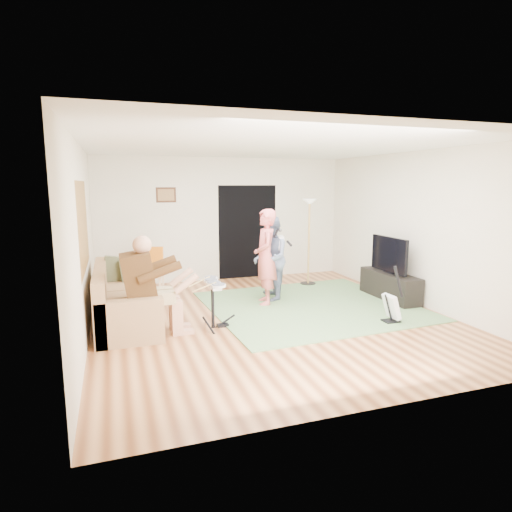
{
  "coord_description": "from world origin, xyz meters",
  "views": [
    {
      "loc": [
        -2.35,
        -6.23,
        2.14
      ],
      "look_at": [
        -0.15,
        0.3,
        0.97
      ],
      "focal_mm": 30.0,
      "sensor_mm": 36.0,
      "label": 1
    }
  ],
  "objects_px": {
    "drum_kit": "(213,307)",
    "torchiere_lamp": "(309,226)",
    "sofa": "(121,305)",
    "tv_cabinet": "(390,286)",
    "guitarist": "(270,258)",
    "singer": "(265,257)",
    "dining_chair": "(152,280)",
    "guitar_spare": "(392,306)",
    "television": "(389,254)"
  },
  "relations": [
    {
      "from": "sofa",
      "to": "torchiere_lamp",
      "type": "distance_m",
      "value": 4.24
    },
    {
      "from": "singer",
      "to": "guitar_spare",
      "type": "height_order",
      "value": "singer"
    },
    {
      "from": "guitar_spare",
      "to": "tv_cabinet",
      "type": "bearing_deg",
      "value": 55.55
    },
    {
      "from": "torchiere_lamp",
      "to": "tv_cabinet",
      "type": "height_order",
      "value": "torchiere_lamp"
    },
    {
      "from": "dining_chair",
      "to": "television",
      "type": "bearing_deg",
      "value": -4.48
    },
    {
      "from": "guitarist",
      "to": "dining_chair",
      "type": "relative_size",
      "value": 1.65
    },
    {
      "from": "guitar_spare",
      "to": "dining_chair",
      "type": "height_order",
      "value": "dining_chair"
    },
    {
      "from": "singer",
      "to": "television",
      "type": "relative_size",
      "value": 1.71
    },
    {
      "from": "guitar_spare",
      "to": "torchiere_lamp",
      "type": "bearing_deg",
      "value": 92.58
    },
    {
      "from": "singer",
      "to": "drum_kit",
      "type": "bearing_deg",
      "value": -38.34
    },
    {
      "from": "singer",
      "to": "tv_cabinet",
      "type": "xyz_separation_m",
      "value": [
        2.31,
        -0.44,
        -0.6
      ]
    },
    {
      "from": "drum_kit",
      "to": "singer",
      "type": "distance_m",
      "value": 1.62
    },
    {
      "from": "sofa",
      "to": "drum_kit",
      "type": "xyz_separation_m",
      "value": [
        1.3,
        -0.65,
        0.03
      ]
    },
    {
      "from": "guitarist",
      "to": "torchiere_lamp",
      "type": "bearing_deg",
      "value": 138.03
    },
    {
      "from": "singer",
      "to": "tv_cabinet",
      "type": "bearing_deg",
      "value": 91.44
    },
    {
      "from": "guitar_spare",
      "to": "dining_chair",
      "type": "relative_size",
      "value": 0.94
    },
    {
      "from": "drum_kit",
      "to": "singer",
      "type": "height_order",
      "value": "singer"
    },
    {
      "from": "guitar_spare",
      "to": "tv_cabinet",
      "type": "height_order",
      "value": "guitar_spare"
    },
    {
      "from": "torchiere_lamp",
      "to": "dining_chair",
      "type": "xyz_separation_m",
      "value": [
        -3.27,
        -0.03,
        -0.91
      ]
    },
    {
      "from": "television",
      "to": "drum_kit",
      "type": "bearing_deg",
      "value": -171.16
    },
    {
      "from": "torchiere_lamp",
      "to": "dining_chair",
      "type": "height_order",
      "value": "torchiere_lamp"
    },
    {
      "from": "drum_kit",
      "to": "sofa",
      "type": "bearing_deg",
      "value": 153.39
    },
    {
      "from": "sofa",
      "to": "television",
      "type": "xyz_separation_m",
      "value": [
        4.75,
        -0.11,
        0.56
      ]
    },
    {
      "from": "dining_chair",
      "to": "tv_cabinet",
      "type": "relative_size",
      "value": 0.68
    },
    {
      "from": "torchiere_lamp",
      "to": "sofa",
      "type": "bearing_deg",
      "value": -159.44
    },
    {
      "from": "drum_kit",
      "to": "dining_chair",
      "type": "xyz_separation_m",
      "value": [
        -0.7,
        2.07,
        0.02
      ]
    },
    {
      "from": "sofa",
      "to": "tv_cabinet",
      "type": "height_order",
      "value": "sofa"
    },
    {
      "from": "dining_chair",
      "to": "sofa",
      "type": "bearing_deg",
      "value": -96.94
    },
    {
      "from": "guitar_spare",
      "to": "dining_chair",
      "type": "xyz_separation_m",
      "value": [
        -3.39,
        2.72,
        0.08
      ]
    },
    {
      "from": "guitar_spare",
      "to": "drum_kit",
      "type": "bearing_deg",
      "value": 166.54
    },
    {
      "from": "drum_kit",
      "to": "torchiere_lamp",
      "type": "height_order",
      "value": "torchiere_lamp"
    },
    {
      "from": "drum_kit",
      "to": "guitar_spare",
      "type": "relative_size",
      "value": 0.83
    },
    {
      "from": "sofa",
      "to": "guitar_spare",
      "type": "relative_size",
      "value": 2.44
    },
    {
      "from": "television",
      "to": "guitarist",
      "type": "bearing_deg",
      "value": 161.84
    },
    {
      "from": "sofa",
      "to": "guitarist",
      "type": "distance_m",
      "value": 2.77
    },
    {
      "from": "drum_kit",
      "to": "guitarist",
      "type": "height_order",
      "value": "guitarist"
    },
    {
      "from": "sofa",
      "to": "singer",
      "type": "relative_size",
      "value": 1.28
    },
    {
      "from": "dining_chair",
      "to": "tv_cabinet",
      "type": "height_order",
      "value": "dining_chair"
    },
    {
      "from": "singer",
      "to": "television",
      "type": "distance_m",
      "value": 2.31
    },
    {
      "from": "drum_kit",
      "to": "dining_chair",
      "type": "height_order",
      "value": "dining_chair"
    },
    {
      "from": "tv_cabinet",
      "to": "television",
      "type": "relative_size",
      "value": 1.4
    },
    {
      "from": "singer",
      "to": "dining_chair",
      "type": "height_order",
      "value": "singer"
    },
    {
      "from": "guitar_spare",
      "to": "torchiere_lamp",
      "type": "height_order",
      "value": "torchiere_lamp"
    },
    {
      "from": "tv_cabinet",
      "to": "television",
      "type": "distance_m",
      "value": 0.6
    },
    {
      "from": "drum_kit",
      "to": "guitarist",
      "type": "relative_size",
      "value": 0.47
    },
    {
      "from": "sofa",
      "to": "guitar_spare",
      "type": "height_order",
      "value": "guitar_spare"
    },
    {
      "from": "torchiere_lamp",
      "to": "tv_cabinet",
      "type": "distance_m",
      "value": 2.08
    },
    {
      "from": "singer",
      "to": "dining_chair",
      "type": "xyz_separation_m",
      "value": [
        -1.89,
        1.1,
        -0.51
      ]
    },
    {
      "from": "sofa",
      "to": "television",
      "type": "height_order",
      "value": "television"
    },
    {
      "from": "drum_kit",
      "to": "torchiere_lamp",
      "type": "relative_size",
      "value": 0.41
    }
  ]
}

